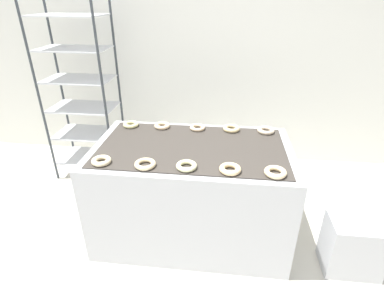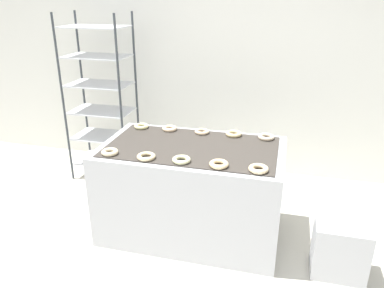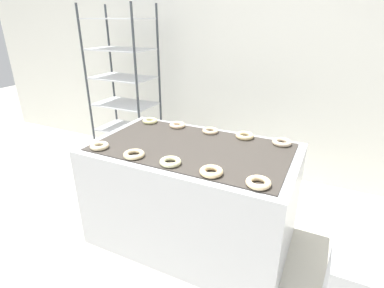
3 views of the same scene
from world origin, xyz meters
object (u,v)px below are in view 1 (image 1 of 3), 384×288
Objects in this scene: glaze_bin at (353,246)px; donut_near_right at (230,169)px; fryer_machine at (192,191)px; donut_near_center at (187,166)px; donut_near_rightmost at (275,172)px; donut_far_leftmost at (131,124)px; donut_far_left at (162,126)px; donut_far_rightmost at (266,130)px; donut_near_left at (145,164)px; donut_far_right at (231,128)px; donut_far_center at (197,128)px; baking_rack_cart at (81,94)px; donut_near_leftmost at (101,161)px.

glaze_bin is 1.13m from donut_near_right.
donut_near_center is (0.00, -0.32, 0.43)m from fryer_machine.
donut_far_leftmost is (-1.16, 0.66, -0.00)m from donut_near_rightmost.
donut_far_left is (-0.30, 0.65, 0.00)m from donut_near_center.
donut_far_rightmost reaches higher than donut_near_center.
donut_far_left is at bearing 131.97° from donut_near_right.
donut_near_rightmost is at bearing -0.33° from donut_near_left.
donut_far_leftmost is 0.94× the size of donut_far_right.
donut_far_center reaches higher than fryer_machine.
donut_far_right reaches higher than donut_far_rightmost.
donut_far_rightmost reaches higher than fryer_machine.
donut_far_left is at bearing 143.07° from donut_near_rightmost.
donut_far_rightmost is (1.85, -0.52, -0.09)m from baking_rack_cart.
donut_far_leftmost reaches higher than donut_near_left.
donut_near_right is at bearing -48.57° from fryer_machine.
donut_near_left is 1.01× the size of donut_near_right.
donut_far_left is (-1.53, 0.60, 0.63)m from glaze_bin.
donut_near_center is 0.98× the size of donut_near_rightmost.
donut_far_right is (0.58, 0.67, 0.00)m from donut_near_left.
fryer_machine is 10.66× the size of donut_far_right.
donut_near_center is at bearing -47.80° from donut_far_leftmost.
glaze_bin is at bearing -33.25° from donut_far_right.
donut_far_right is at bearing 146.75° from glaze_bin.
glaze_bin is at bearing -18.17° from donut_far_leftmost.
donut_far_right is (0.30, 0.34, 0.43)m from fryer_machine.
baking_rack_cart is at bearing 129.83° from donut_near_left.
fryer_machine is 10.50× the size of donut_near_left.
donut_near_left is at bearing -88.27° from donut_far_left.
donut_far_right is at bearing 89.19° from donut_near_right.
fryer_machine is 0.61m from donut_near_left.
fryer_machine is 10.81× the size of donut_near_center.
fryer_machine is 11.60× the size of donut_far_center.
glaze_bin is (1.23, -0.27, -0.20)m from fryer_machine.
donut_near_leftmost is 1.17m from donut_near_rightmost.
glaze_bin is 3.02× the size of donut_near_right.
donut_far_right is (0.29, 0.01, 0.00)m from donut_far_center.
donut_near_leftmost is 0.65m from donut_far_leftmost.
glaze_bin is at bearing -12.44° from fryer_machine.
donut_far_left reaches higher than donut_near_left.
baking_rack_cart reaches higher than donut_far_rightmost.
donut_far_center is at bearing -177.92° from donut_far_right.
glaze_bin is 1.76m from donut_far_left.
donut_near_right is (0.29, -0.01, 0.00)m from donut_near_center.
baking_rack_cart is 13.66× the size of donut_near_leftmost.
donut_far_left is at bearing 65.97° from donut_near_leftmost.
donut_near_leftmost is at bearing -178.36° from glaze_bin.
donut_near_center is at bearing -42.73° from baking_rack_cart.
baking_rack_cart is at bearing 142.82° from donut_near_right.
donut_far_right reaches higher than fryer_machine.
donut_far_center is at bearing 153.87° from glaze_bin.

